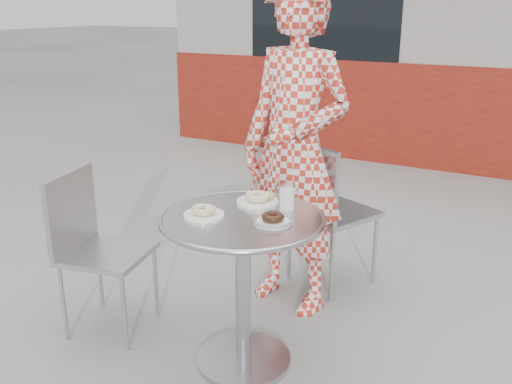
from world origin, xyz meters
The scene contains 10 objects.
ground centered at (0.00, 0.00, 0.00)m, with size 60.00×60.00×0.00m, color #9E9C96.
storefront centered at (0.00, 5.56, 1.49)m, with size 6.02×4.55×3.00m.
bistro_table centered at (-0.01, -0.01, 0.53)m, with size 0.70×0.70×0.71m.
chair_far centered at (0.02, 0.91, 0.26)m, with size 0.53×0.53×0.84m.
chair_left centered at (-0.74, -0.07, 0.24)m, with size 0.45×0.45×0.79m.
seated_person centered at (-0.07, 0.61, 0.84)m, with size 0.61×0.40×1.68m, color #B5291B.
plate_far centered at (-0.04, 0.17, 0.72)m, with size 0.19×0.19×0.05m.
plate_near centered at (-0.16, -0.08, 0.72)m, with size 0.17×0.17×0.04m.
plate_checker centered at (0.13, -0.01, 0.72)m, with size 0.16×0.16×0.04m.
milk_cup centered at (0.11, 0.16, 0.75)m, with size 0.07×0.07×0.11m.
Camera 1 is at (1.11, -1.91, 1.54)m, focal length 40.00 mm.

